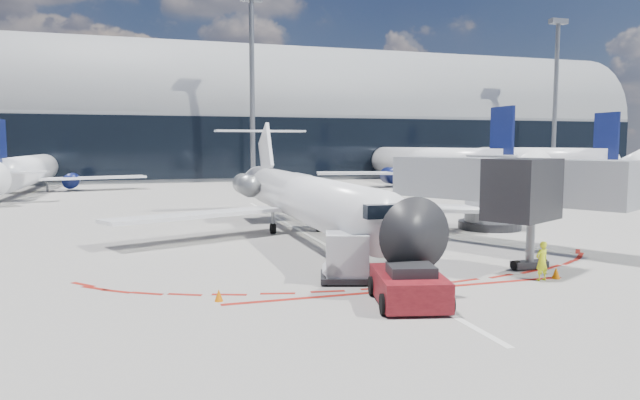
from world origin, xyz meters
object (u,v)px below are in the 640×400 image
object	(u,v)px
pushback_tug	(409,286)
ramp_worker	(542,261)
regional_jet	(302,196)
uld_container	(347,258)

from	to	relation	value
pushback_tug	ramp_worker	bearing A→B (deg)	26.24
regional_jet	ramp_worker	world-z (taller)	regional_jet
pushback_tug	uld_container	bearing A→B (deg)	117.73
uld_container	ramp_worker	bearing A→B (deg)	1.46
ramp_worker	uld_container	bearing A→B (deg)	-23.41
pushback_tug	ramp_worker	distance (m)	6.83
pushback_tug	regional_jet	bearing A→B (deg)	101.94
regional_jet	ramp_worker	distance (m)	15.19
pushback_tug	ramp_worker	xyz separation A→B (m)	(6.65, 1.54, 0.17)
uld_container	pushback_tug	bearing A→B (deg)	-58.31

